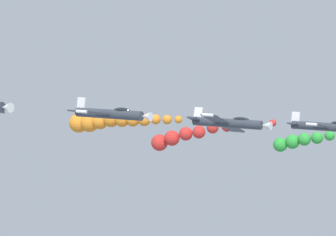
# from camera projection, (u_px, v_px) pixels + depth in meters

# --- Properties ---
(smoke_trail_lead) EXTENTS (2.44, 14.72, 4.07)m
(smoke_trail_lead) POSITION_uv_depth(u_px,v_px,m) (304.00, 140.00, 98.57)
(smoke_trail_lead) COLOR green
(airplane_left_inner) EXTENTS (9.45, 10.35, 2.95)m
(airplane_left_inner) POSITION_uv_depth(u_px,v_px,m) (326.00, 127.00, 85.06)
(airplane_left_inner) COLOR #333842
(smoke_trail_left_inner) EXTENTS (2.62, 20.00, 5.93)m
(smoke_trail_left_inner) POSITION_uv_depth(u_px,v_px,m) (187.00, 135.00, 95.86)
(smoke_trail_left_inner) COLOR red
(airplane_right_inner) EXTENTS (9.17, 10.35, 3.49)m
(airplane_right_inner) POSITION_uv_depth(u_px,v_px,m) (228.00, 123.00, 78.90)
(airplane_right_inner) COLOR #333842
(smoke_trail_right_inner) EXTENTS (2.93, 17.17, 3.21)m
(smoke_trail_right_inner) POSITION_uv_depth(u_px,v_px,m) (104.00, 121.00, 87.57)
(smoke_trail_right_inner) COLOR orange
(airplane_left_outer) EXTENTS (9.49, 10.35, 2.83)m
(airplane_left_outer) POSITION_uv_depth(u_px,v_px,m) (110.00, 114.00, 74.92)
(airplane_left_outer) COLOR #333842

